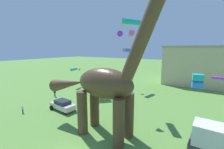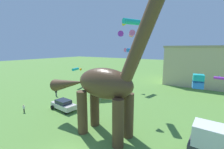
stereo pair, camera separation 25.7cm
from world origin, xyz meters
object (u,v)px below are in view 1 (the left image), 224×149
kite_mid_right (198,81)px  kite_far_left (130,22)px  festival_canopy_tent (98,85)px  kite_near_high (130,50)px  dinosaur_sculpture (104,83)px  person_far_spectator (55,92)px  parked_sedan_left (63,105)px  kite_high_right (218,78)px  person_watching_child (22,108)px  kite_mid_left (129,34)px  kite_apex (75,69)px

kite_mid_right → kite_far_left: bearing=-167.7°
festival_canopy_tent → kite_far_left: kite_far_left is taller
kite_near_high → kite_mid_right: bearing=-43.4°
dinosaur_sculpture → person_far_spectator: size_ratio=10.59×
parked_sedan_left → kite_near_high: 18.57m
dinosaur_sculpture → kite_high_right: bearing=58.0°
dinosaur_sculpture → person_watching_child: (-13.28, -1.77, -5.01)m
kite_mid_right → kite_high_right: bearing=80.8°
festival_canopy_tent → kite_mid_right: size_ratio=2.27×
kite_mid_left → kite_mid_right: (9.38, -3.05, -5.35)m
kite_mid_left → kite_far_left: kite_far_left is taller
parked_sedan_left → kite_high_right: bearing=47.3°
person_far_spectator → kite_near_high: bearing=-138.9°
person_far_spectator → kite_mid_left: bearing=177.2°
kite_apex → kite_far_left: size_ratio=1.06×
parked_sedan_left → kite_apex: (-9.18, 11.63, 3.41)m
dinosaur_sculpture → festival_canopy_tent: dinosaur_sculpture is taller
kite_apex → kite_near_high: bearing=21.7°
kite_apex → dinosaur_sculpture: bearing=-36.7°
parked_sedan_left → kite_high_right: (19.69, 17.88, 3.30)m
festival_canopy_tent → kite_mid_left: bearing=-11.2°
person_watching_child → person_far_spectator: 7.83m
dinosaur_sculpture → person_watching_child: size_ratio=14.07×
dinosaur_sculpture → parked_sedan_left: (-9.16, 2.02, -4.88)m
kite_apex → kite_mid_right: bearing=-18.2°
person_watching_child → person_far_spectator: (-2.50, 7.41, 0.22)m
dinosaur_sculpture → festival_canopy_tent: bearing=126.6°
kite_high_right → person_far_spectator: bearing=-151.5°
kite_near_high → person_watching_child: bearing=-109.4°
person_watching_child → kite_apex: (-5.06, 15.41, 3.54)m
kite_mid_right → kite_high_right: kite_mid_right is taller
festival_canopy_tent → kite_high_right: 21.42m
parked_sedan_left → kite_apex: kite_apex is taller
festival_canopy_tent → kite_mid_left: (6.79, -1.35, 8.76)m
kite_mid_right → kite_apex: size_ratio=0.59×
dinosaur_sculpture → person_far_spectator: dinosaur_sculpture is taller
person_watching_child → kite_mid_right: 23.04m
person_watching_child → kite_mid_right: (21.39, 6.74, 5.28)m
kite_mid_left → festival_canopy_tent: bearing=168.8°
dinosaur_sculpture → parked_sedan_left: size_ratio=3.62×
person_watching_child → kite_high_right: bearing=-107.7°
person_watching_child → kite_mid_left: 18.79m
festival_canopy_tent → kite_near_high: kite_near_high is taller
person_far_spectator → kite_mid_left: size_ratio=0.50×
kite_far_left → kite_high_right: 20.55m
dinosaur_sculpture → festival_canopy_tent: (-8.07, 9.37, -3.14)m
kite_high_right → dinosaur_sculpture: bearing=-117.9°
kite_far_left → parked_sedan_left: bearing=-172.0°
parked_sedan_left → kite_mid_left: (7.89, 6.00, 10.50)m
kite_mid_right → kite_mid_left: bearing=162.0°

